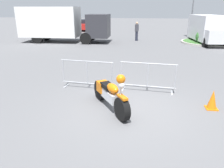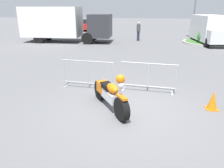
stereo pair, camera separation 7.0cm
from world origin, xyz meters
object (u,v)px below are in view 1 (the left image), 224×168
at_px(motorcycle, 110,94).
at_px(delivery_van, 208,29).
at_px(traffic_cone, 213,100).
at_px(crowd_barrier_far, 148,77).
at_px(crowd_barrier_near, 87,74).
at_px(parked_car_silver, 50,24).
at_px(parked_car_white, 68,25).
at_px(parked_car_red, 87,25).
at_px(box_truck, 60,23).
at_px(pedestrian, 137,31).

distance_m(motorcycle, delivery_van, 15.11).
xyz_separation_m(motorcycle, traffic_cone, (3.05, 0.44, -0.19)).
bearing_deg(traffic_cone, crowd_barrier_far, 148.65).
bearing_deg(crowd_barrier_near, traffic_cone, -15.77).
distance_m(motorcycle, parked_car_silver, 26.56).
bearing_deg(parked_car_white, delivery_van, -120.63).
distance_m(parked_car_silver, parked_car_white, 2.69).
bearing_deg(motorcycle, parked_car_red, 163.02).
xyz_separation_m(parked_car_white, parked_car_red, (2.67, 0.07, -0.00)).
relative_size(motorcycle, crowd_barrier_near, 0.98).
distance_m(delivery_van, parked_car_silver, 20.76).
bearing_deg(crowd_barrier_far, box_truck, 123.98).
bearing_deg(delivery_van, motorcycle, -31.02).
distance_m(delivery_van, pedestrian, 6.04).
distance_m(motorcycle, parked_car_white, 25.11).
bearing_deg(parked_car_silver, pedestrian, -125.67).
bearing_deg(parked_car_red, box_truck, -177.37).
height_order(motorcycle, parked_car_white, parked_car_white).
bearing_deg(box_truck, traffic_cone, -53.93).
xyz_separation_m(parked_car_red, pedestrian, (6.95, -8.76, 0.18)).
bearing_deg(parked_car_white, motorcycle, -157.22).
relative_size(pedestrian, traffic_cone, 2.86).
relative_size(box_truck, delivery_van, 1.49).
relative_size(crowd_barrier_far, box_truck, 0.26).
bearing_deg(delivery_van, parked_car_silver, -125.28).
xyz_separation_m(crowd_barrier_far, delivery_van, (5.05, 12.16, 0.69)).
height_order(delivery_van, pedestrian, delivery_van).
bearing_deg(parked_car_silver, parked_car_red, -92.42).
xyz_separation_m(box_truck, pedestrian, (6.60, 1.80, -0.72)).
xyz_separation_m(pedestrian, traffic_cone, (2.86, -14.15, -0.63)).
xyz_separation_m(box_truck, parked_car_silver, (-5.69, 10.85, -0.91)).
bearing_deg(parked_car_silver, parked_car_white, -97.10).
relative_size(parked_car_white, pedestrian, 2.55).
bearing_deg(motorcycle, parked_car_white, 168.92).
height_order(box_truck, parked_car_white, box_truck).
xyz_separation_m(parked_car_silver, parked_car_white, (2.67, -0.37, 0.02)).
relative_size(crowd_barrier_near, parked_car_white, 0.47).
height_order(parked_car_red, traffic_cone, parked_car_red).
relative_size(parked_car_silver, parked_car_white, 0.98).
xyz_separation_m(box_truck, parked_car_red, (-0.35, 10.56, -0.90)).
height_order(box_truck, traffic_cone, box_truck).
xyz_separation_m(crowd_barrier_far, parked_car_white, (-10.55, 21.66, 0.19)).
bearing_deg(parked_car_red, parked_car_silver, 87.58).
relative_size(delivery_van, parked_car_red, 1.21).
height_order(motorcycle, box_truck, box_truck).
xyz_separation_m(crowd_barrier_near, box_truck, (-5.29, 11.17, 1.08)).
xyz_separation_m(crowd_barrier_far, parked_car_silver, (-13.22, 22.02, 0.17)).
bearing_deg(parked_car_red, crowd_barrier_far, -159.36).
bearing_deg(traffic_cone, parked_car_silver, 123.15).
height_order(crowd_barrier_near, parked_car_red, parked_car_red).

